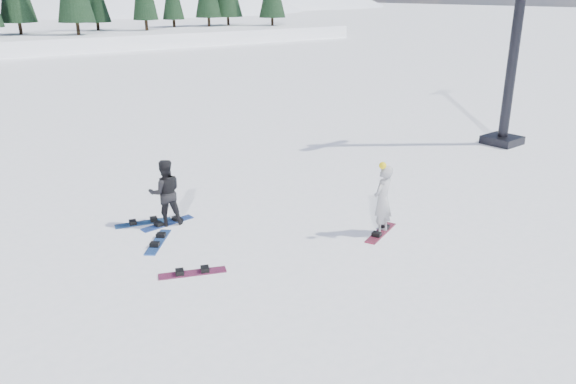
# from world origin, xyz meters

# --- Properties ---
(ground) EXTENTS (420.00, 420.00, 0.00)m
(ground) POSITION_xyz_m (0.00, 0.00, 0.00)
(ground) COLOR white
(ground) RESTS_ON ground
(lift_tower) EXTENTS (2.41, 1.38, 8.72)m
(lift_tower) POSITION_xyz_m (12.64, 2.57, 3.55)
(lift_tower) COLOR black
(lift_tower) RESTS_ON ground
(snowboarder_woman) EXTENTS (0.78, 0.63, 2.00)m
(snowboarder_woman) POSITION_xyz_m (2.12, -0.92, 0.93)
(snowboarder_woman) COLOR #AFAFB4
(snowboarder_woman) RESTS_ON ground
(snowboarder_man) EXTENTS (1.04, 0.91, 1.81)m
(snowboarder_man) POSITION_xyz_m (-2.08, 2.96, 0.90)
(snowboarder_man) COLOR black
(snowboarder_man) RESTS_ON ground
(snowboard_woman) EXTENTS (1.49, 0.84, 0.03)m
(snowboard_woman) POSITION_xyz_m (2.12, -0.92, 0.01)
(snowboard_woman) COLOR maroon
(snowboard_woman) RESTS_ON ground
(snowboard_man) EXTENTS (1.52, 0.45, 0.03)m
(snowboard_man) POSITION_xyz_m (-2.08, 2.96, 0.01)
(snowboard_man) COLOR #1D409F
(snowboard_man) RESTS_ON ground
(snowboard_loose_a) EXTENTS (1.18, 1.33, 0.03)m
(snowboard_loose_a) POSITION_xyz_m (-2.79, 1.99, 0.01)
(snowboard_loose_a) COLOR #1C489E
(snowboard_loose_a) RESTS_ON ground
(snowboard_loose_c) EXTENTS (1.52, 0.63, 0.03)m
(snowboard_loose_c) POSITION_xyz_m (-2.59, 3.38, 0.01)
(snowboard_loose_c) COLOR #19498B
(snowboard_loose_c) RESTS_ON ground
(snowboard_loose_b) EXTENTS (1.50, 0.81, 0.03)m
(snowboard_loose_b) POSITION_xyz_m (-2.86, 0.00, 0.01)
(snowboard_loose_b) COLOR #851D49
(snowboard_loose_b) RESTS_ON ground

